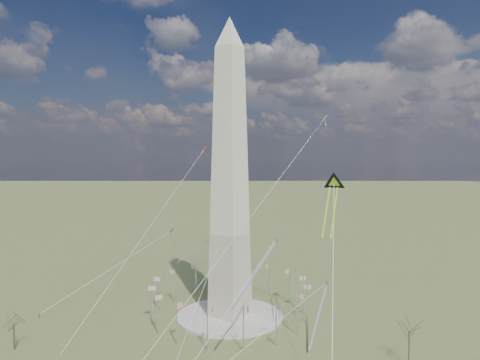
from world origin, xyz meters
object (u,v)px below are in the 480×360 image
Objects in this scene: person_west at (39,316)px; kite_delta_black at (334,186)px; tree_near at (409,329)px; washington_monument at (230,177)px.

person_west is 106.90m from kite_delta_black.
person_west is 0.08× the size of kite_delta_black.
kite_delta_black is at bearing -128.43° from person_west.
kite_delta_black is (-23.00, 3.79, 36.25)m from tree_near.
person_west is at bearing -143.53° from washington_monument.
tree_near is 117.06m from person_west.
tree_near is at bearing -135.02° from person_west.
kite_delta_black is at bearing 170.64° from tree_near.
person_west is at bearing -160.92° from tree_near.
washington_monument reaches higher than person_west.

